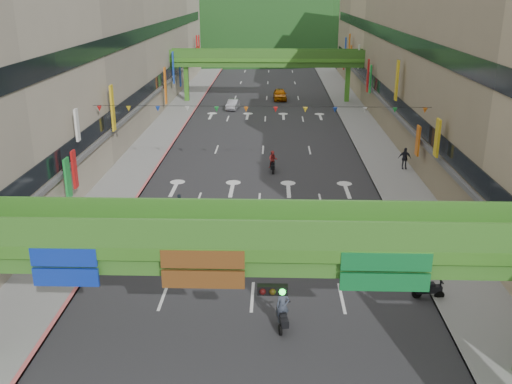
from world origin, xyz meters
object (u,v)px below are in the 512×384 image
object	(u,v)px
scooter_rider_mid	(273,161)
pedestrian_red	(472,251)
car_silver	(233,105)
scooter_rider_near	(283,310)
car_yellow	(280,94)
overpass_near	(271,264)

from	to	relation	value
scooter_rider_mid	pedestrian_red	bearing A→B (deg)	-56.38
scooter_rider_mid	pedestrian_red	distance (m)	20.29
car_silver	scooter_rider_mid	bearing A→B (deg)	-70.20
scooter_rider_near	car_yellow	distance (m)	57.33
car_yellow	pedestrian_red	bearing A→B (deg)	-80.30
pedestrian_red	car_silver	bearing A→B (deg)	102.44
overpass_near	car_yellow	xyz separation A→B (m)	(0.93, 61.20, -4.44)
overpass_near	scooter_rider_near	bearing A→B (deg)	81.98
scooter_rider_mid	scooter_rider_near	bearing A→B (deg)	-88.76
car_silver	car_yellow	size ratio (longest dim) A/B	0.83
car_silver	pedestrian_red	distance (m)	46.70
overpass_near	car_silver	bearing A→B (deg)	95.45
scooter_rider_near	overpass_near	bearing A→B (deg)	-98.02
scooter_rider_near	scooter_rider_mid	xyz separation A→B (m)	(-0.51, 23.69, 0.01)
scooter_rider_mid	pedestrian_red	xyz separation A→B (m)	(11.23, -16.90, -0.12)
scooter_rider_near	car_silver	bearing A→B (deg)	96.47
scooter_rider_near	scooter_rider_mid	size ratio (longest dim) A/B	1.08
overpass_near	scooter_rider_mid	size ratio (longest dim) A/B	14.97
car_yellow	scooter_rider_mid	bearing A→B (deg)	-93.39
scooter_rider_mid	car_silver	size ratio (longest dim) A/B	0.50
scooter_rider_near	scooter_rider_mid	world-z (taller)	scooter_rider_near
scooter_rider_mid	car_silver	xyz separation A→B (m)	(-5.22, 26.81, -0.34)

